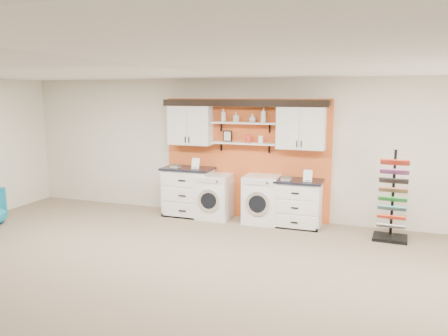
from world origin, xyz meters
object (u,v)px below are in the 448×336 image
at_px(base_cabinet_right, 298,203).
at_px(washer, 215,196).
at_px(sample_rack, 392,211).
at_px(base_cabinet_left, 188,192).
at_px(dryer, 262,199).

height_order(base_cabinet_right, washer, same).
bearing_deg(base_cabinet_right, sample_rack, -8.22).
height_order(base_cabinet_left, dryer, base_cabinet_left).
xyz_separation_m(base_cabinet_right, dryer, (-0.70, -0.00, 0.02)).
relative_size(base_cabinet_left, dryer, 1.10).
height_order(base_cabinet_left, sample_rack, sample_rack).
bearing_deg(base_cabinet_left, dryer, -0.12).
bearing_deg(base_cabinet_left, washer, -0.33).
distance_m(washer, dryer, 0.98).
bearing_deg(washer, sample_rack, -4.05).
bearing_deg(sample_rack, base_cabinet_left, 179.94).
bearing_deg(washer, base_cabinet_left, 179.67).
bearing_deg(base_cabinet_right, base_cabinet_left, -180.00).
bearing_deg(washer, dryer, 0.00).
xyz_separation_m(base_cabinet_left, dryer, (1.56, -0.00, -0.04)).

